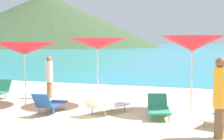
{
  "coord_description": "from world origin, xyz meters",
  "views": [
    {
      "loc": [
        3.95,
        -8.14,
        2.2
      ],
      "look_at": [
        0.09,
        3.18,
        1.2
      ],
      "focal_mm": 53.67,
      "sensor_mm": 36.0,
      "label": 1
    }
  ],
  "objects_px": {
    "lounge_chair_1": "(222,114)",
    "lounge_chair_3": "(50,103)",
    "lounge_chair_7": "(105,105)",
    "beachgoer_0": "(220,95)",
    "umbrella_2": "(98,44)",
    "umbrella_1": "(24,48)",
    "lounge_chair_0": "(158,107)",
    "beachgoer_3": "(49,76)",
    "umbrella_3": "(192,44)"
  },
  "relations": [
    {
      "from": "umbrella_2",
      "to": "lounge_chair_7",
      "type": "bearing_deg",
      "value": -59.61
    },
    {
      "from": "umbrella_3",
      "to": "beachgoer_0",
      "type": "relative_size",
      "value": 1.29
    },
    {
      "from": "umbrella_2",
      "to": "lounge_chair_7",
      "type": "height_order",
      "value": "umbrella_2"
    },
    {
      "from": "lounge_chair_1",
      "to": "lounge_chair_7",
      "type": "xyz_separation_m",
      "value": [
        -3.39,
        0.18,
        0.0
      ]
    },
    {
      "from": "beachgoer_0",
      "to": "lounge_chair_7",
      "type": "bearing_deg",
      "value": -35.63
    },
    {
      "from": "umbrella_1",
      "to": "lounge_chair_1",
      "type": "bearing_deg",
      "value": -5.65
    },
    {
      "from": "umbrella_3",
      "to": "beachgoer_3",
      "type": "bearing_deg",
      "value": 170.91
    },
    {
      "from": "umbrella_2",
      "to": "beachgoer_0",
      "type": "distance_m",
      "value": 5.09
    },
    {
      "from": "umbrella_2",
      "to": "lounge_chair_0",
      "type": "bearing_deg",
      "value": -24.45
    },
    {
      "from": "lounge_chair_7",
      "to": "beachgoer_0",
      "type": "distance_m",
      "value": 3.79
    },
    {
      "from": "lounge_chair_7",
      "to": "beachgoer_3",
      "type": "xyz_separation_m",
      "value": [
        -3.09,
        2.07,
        0.6
      ]
    },
    {
      "from": "lounge_chair_7",
      "to": "lounge_chair_3",
      "type": "bearing_deg",
      "value": 38.37
    },
    {
      "from": "lounge_chair_0",
      "to": "lounge_chair_7",
      "type": "height_order",
      "value": "lounge_chair_7"
    },
    {
      "from": "lounge_chair_0",
      "to": "beachgoer_0",
      "type": "bearing_deg",
      "value": -60.41
    },
    {
      "from": "lounge_chair_0",
      "to": "lounge_chair_1",
      "type": "xyz_separation_m",
      "value": [
        1.78,
        -0.34,
        -0.01
      ]
    },
    {
      "from": "umbrella_1",
      "to": "umbrella_2",
      "type": "distance_m",
      "value": 2.53
    },
    {
      "from": "lounge_chair_0",
      "to": "beachgoer_0",
      "type": "distance_m",
      "value": 2.59
    },
    {
      "from": "umbrella_1",
      "to": "lounge_chair_7",
      "type": "xyz_separation_m",
      "value": [
        3.13,
        -0.47,
        -1.7
      ]
    },
    {
      "from": "umbrella_3",
      "to": "lounge_chair_1",
      "type": "height_order",
      "value": "umbrella_3"
    },
    {
      "from": "lounge_chair_0",
      "to": "umbrella_2",
      "type": "bearing_deg",
      "value": 140.77
    },
    {
      "from": "lounge_chair_7",
      "to": "beachgoer_3",
      "type": "bearing_deg",
      "value": -11.11
    },
    {
      "from": "lounge_chair_7",
      "to": "umbrella_1",
      "type": "bearing_deg",
      "value": 14.18
    },
    {
      "from": "lounge_chair_1",
      "to": "lounge_chair_3",
      "type": "distance_m",
      "value": 5.05
    },
    {
      "from": "lounge_chair_0",
      "to": "lounge_chair_7",
      "type": "relative_size",
      "value": 0.95
    },
    {
      "from": "beachgoer_0",
      "to": "beachgoer_3",
      "type": "height_order",
      "value": "beachgoer_0"
    },
    {
      "from": "umbrella_2",
      "to": "umbrella_1",
      "type": "bearing_deg",
      "value": -162.65
    },
    {
      "from": "lounge_chair_3",
      "to": "beachgoer_3",
      "type": "bearing_deg",
      "value": -63.67
    },
    {
      "from": "lounge_chair_1",
      "to": "lounge_chair_7",
      "type": "distance_m",
      "value": 3.4
    },
    {
      "from": "lounge_chair_7",
      "to": "beachgoer_0",
      "type": "xyz_separation_m",
      "value": [
        3.35,
        -1.61,
        0.72
      ]
    },
    {
      "from": "lounge_chair_0",
      "to": "umbrella_1",
      "type": "bearing_deg",
      "value": 161.54
    },
    {
      "from": "lounge_chair_3",
      "to": "lounge_chair_1",
      "type": "bearing_deg",
      "value": 179.97
    },
    {
      "from": "lounge_chair_1",
      "to": "beachgoer_0",
      "type": "relative_size",
      "value": 0.92
    },
    {
      "from": "umbrella_1",
      "to": "umbrella_3",
      "type": "relative_size",
      "value": 1.0
    },
    {
      "from": "lounge_chair_3",
      "to": "beachgoer_0",
      "type": "distance_m",
      "value": 5.17
    },
    {
      "from": "umbrella_2",
      "to": "lounge_chair_3",
      "type": "xyz_separation_m",
      "value": [
        -0.93,
        -1.69,
        -1.82
      ]
    },
    {
      "from": "umbrella_2",
      "to": "beachgoer_0",
      "type": "height_order",
      "value": "umbrella_2"
    },
    {
      "from": "lounge_chair_1",
      "to": "beachgoer_3",
      "type": "height_order",
      "value": "beachgoer_3"
    },
    {
      "from": "umbrella_3",
      "to": "umbrella_2",
      "type": "bearing_deg",
      "value": 179.21
    },
    {
      "from": "lounge_chair_3",
      "to": "beachgoer_3",
      "type": "height_order",
      "value": "beachgoer_3"
    },
    {
      "from": "lounge_chair_3",
      "to": "lounge_chair_7",
      "type": "bearing_deg",
      "value": -167.62
    },
    {
      "from": "lounge_chair_3",
      "to": "umbrella_1",
      "type": "bearing_deg",
      "value": -35.42
    },
    {
      "from": "umbrella_2",
      "to": "lounge_chair_0",
      "type": "height_order",
      "value": "umbrella_2"
    },
    {
      "from": "umbrella_2",
      "to": "lounge_chair_3",
      "type": "bearing_deg",
      "value": -118.9
    },
    {
      "from": "lounge_chair_1",
      "to": "beachgoer_3",
      "type": "bearing_deg",
      "value": 178.9
    },
    {
      "from": "umbrella_1",
      "to": "umbrella_2",
      "type": "bearing_deg",
      "value": 17.35
    },
    {
      "from": "beachgoer_3",
      "to": "umbrella_3",
      "type": "bearing_deg",
      "value": -111.15
    },
    {
      "from": "umbrella_1",
      "to": "lounge_chair_1",
      "type": "height_order",
      "value": "umbrella_1"
    },
    {
      "from": "umbrella_1",
      "to": "beachgoer_3",
      "type": "distance_m",
      "value": 1.94
    },
    {
      "from": "beachgoer_3",
      "to": "umbrella_1",
      "type": "bearing_deg",
      "value": 166.29
    },
    {
      "from": "lounge_chair_3",
      "to": "lounge_chair_7",
      "type": "xyz_separation_m",
      "value": [
        1.65,
        0.46,
        -0.04
      ]
    }
  ]
}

